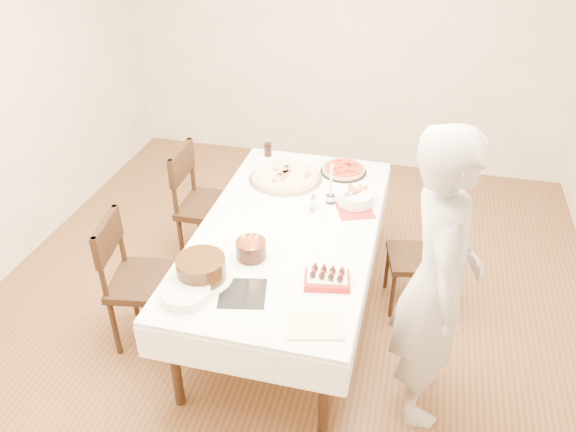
% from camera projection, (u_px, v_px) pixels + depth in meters
% --- Properties ---
extents(floor, '(5.00, 5.00, 0.00)m').
position_uv_depth(floor, '(286.00, 309.00, 4.13)').
color(floor, '#54371D').
rests_on(floor, ground).
extents(wall_back, '(4.50, 0.04, 2.70)m').
position_uv_depth(wall_back, '(349.00, 34.00, 5.43)').
color(wall_back, beige).
rests_on(wall_back, floor).
extents(dining_table, '(1.41, 2.27, 0.75)m').
position_uv_depth(dining_table, '(288.00, 271.00, 3.90)').
color(dining_table, white).
rests_on(dining_table, floor).
extents(chair_right_savory, '(0.49, 0.49, 0.81)m').
position_uv_depth(chair_right_savory, '(415.00, 258.00, 3.98)').
color(chair_right_savory, black).
rests_on(chair_right_savory, floor).
extents(chair_left_savory, '(0.51, 0.51, 0.97)m').
position_uv_depth(chair_left_savory, '(211.00, 206.00, 4.41)').
color(chair_left_savory, black).
rests_on(chair_left_savory, floor).
extents(chair_left_dessert, '(0.55, 0.55, 0.94)m').
position_uv_depth(chair_left_dessert, '(146.00, 281.00, 3.66)').
color(chair_left_dessert, black).
rests_on(chair_left_dessert, floor).
extents(person, '(0.49, 0.70, 1.81)m').
position_uv_depth(person, '(437.00, 283.00, 2.97)').
color(person, beige).
rests_on(person, floor).
extents(pizza_white, '(0.63, 0.63, 0.04)m').
position_uv_depth(pizza_white, '(285.00, 177.00, 4.22)').
color(pizza_white, beige).
rests_on(pizza_white, dining_table).
extents(pizza_pepperoni, '(0.40, 0.40, 0.04)m').
position_uv_depth(pizza_pepperoni, '(343.00, 170.00, 4.32)').
color(pizza_pepperoni, red).
rests_on(pizza_pepperoni, dining_table).
extents(red_placemat, '(0.31, 0.31, 0.01)m').
position_uv_depth(red_placemat, '(355.00, 210.00, 3.86)').
color(red_placemat, '#B21E1E').
rests_on(red_placemat, dining_table).
extents(pasta_bowl, '(0.32, 0.32, 0.08)m').
position_uv_depth(pasta_bowl, '(355.00, 197.00, 3.91)').
color(pasta_bowl, white).
rests_on(pasta_bowl, dining_table).
extents(taper_candle, '(0.07, 0.07, 0.31)m').
position_uv_depth(taper_candle, '(331.00, 183.00, 3.86)').
color(taper_candle, white).
rests_on(taper_candle, dining_table).
extents(shaker_pair, '(0.11, 0.11, 0.10)m').
position_uv_depth(shaker_pair, '(312.00, 205.00, 3.83)').
color(shaker_pair, white).
rests_on(shaker_pair, dining_table).
extents(cola_glass, '(0.06, 0.06, 0.11)m').
position_uv_depth(cola_glass, '(268.00, 150.00, 4.53)').
color(cola_glass, black).
rests_on(cola_glass, dining_table).
extents(layer_cake, '(0.40, 0.40, 0.14)m').
position_uv_depth(layer_cake, '(201.00, 269.00, 3.21)').
color(layer_cake, '#37200D').
rests_on(layer_cake, dining_table).
extents(cake_board, '(0.31, 0.31, 0.01)m').
position_uv_depth(cake_board, '(243.00, 294.00, 3.13)').
color(cake_board, black).
rests_on(cake_board, dining_table).
extents(birthday_cake, '(0.22, 0.22, 0.17)m').
position_uv_depth(birthday_cake, '(251.00, 244.00, 3.36)').
color(birthday_cake, '#35170E').
rests_on(birthday_cake, dining_table).
extents(strawberry_box, '(0.29, 0.22, 0.07)m').
position_uv_depth(strawberry_box, '(327.00, 279.00, 3.19)').
color(strawberry_box, '#A81513').
rests_on(strawberry_box, dining_table).
extents(box_lid, '(0.33, 0.26, 0.02)m').
position_uv_depth(box_lid, '(315.00, 327.00, 2.91)').
color(box_lid, beige).
rests_on(box_lid, dining_table).
extents(plate_stack, '(0.35, 0.35, 0.06)m').
position_uv_depth(plate_stack, '(186.00, 293.00, 3.09)').
color(plate_stack, white).
rests_on(plate_stack, dining_table).
extents(china_plate, '(0.22, 0.22, 0.01)m').
position_uv_depth(china_plate, '(187.00, 289.00, 3.16)').
color(china_plate, white).
rests_on(china_plate, dining_table).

